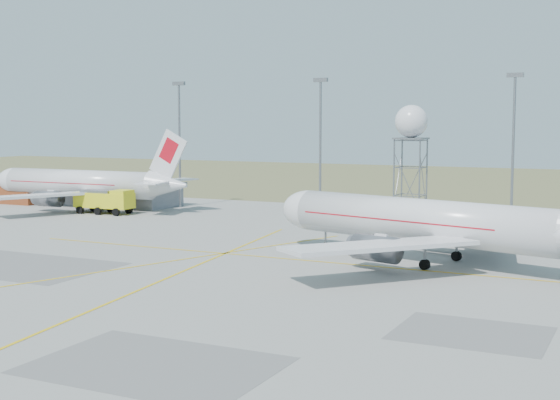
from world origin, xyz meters
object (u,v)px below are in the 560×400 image
at_px(airliner_far, 83,184).
at_px(radar_tower, 411,157).
at_px(airliner_main, 428,223).
at_px(fire_truck, 106,202).

relative_size(airliner_far, radar_tower, 2.33).
bearing_deg(airliner_far, airliner_main, 158.89).
bearing_deg(fire_truck, airliner_main, -20.99).
relative_size(airliner_far, fire_truck, 4.01).
relative_size(airliner_main, airliner_far, 1.02).
distance_m(airliner_far, radar_tower, 53.59).
bearing_deg(fire_truck, radar_tower, 10.84).
bearing_deg(airliner_main, airliner_far, -5.47).
bearing_deg(radar_tower, airliner_main, -70.14).
distance_m(airliner_main, airliner_far, 68.03).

